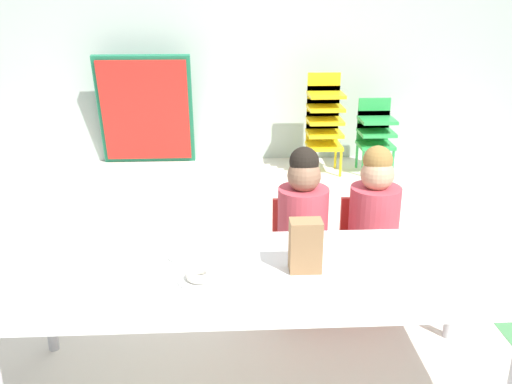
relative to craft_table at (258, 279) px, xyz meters
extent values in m
cube|color=silver|center=(0.14, 0.88, -0.54)|extent=(5.77, 5.32, 0.02)
cube|color=silver|center=(-0.76, 1.33, -0.53)|extent=(0.43, 0.43, 0.00)
cube|color=#B2C1B7|center=(0.14, 3.54, 0.71)|extent=(5.77, 0.10, 2.49)
cube|color=white|center=(0.00, 0.00, 0.02)|extent=(2.12, 0.75, 0.04)
cylinder|color=#B2B2B7|center=(-0.98, 0.32, -0.26)|extent=(0.05, 0.05, 0.54)
cylinder|color=#B2B2B7|center=(0.98, 0.32, -0.26)|extent=(0.05, 0.05, 0.54)
cube|color=red|center=(0.27, 0.60, -0.23)|extent=(0.32, 0.30, 0.03)
cube|color=red|center=(0.27, 0.75, -0.08)|extent=(0.29, 0.02, 0.30)
cylinder|color=#BF3F4C|center=(0.27, 0.60, -0.01)|extent=(0.31, 0.31, 0.38)
sphere|color=#8C664C|center=(0.27, 0.60, 0.25)|extent=(0.17, 0.17, 0.17)
sphere|color=black|center=(0.27, 0.61, 0.32)|extent=(0.15, 0.15, 0.15)
cylinder|color=red|center=(0.13, 0.47, -0.38)|extent=(0.02, 0.02, 0.28)
cylinder|color=red|center=(0.41, 0.47, -0.38)|extent=(0.02, 0.02, 0.28)
cylinder|color=red|center=(0.13, 0.73, -0.38)|extent=(0.02, 0.02, 0.28)
cylinder|color=red|center=(0.41, 0.73, -0.38)|extent=(0.02, 0.02, 0.28)
cube|color=red|center=(0.64, 0.60, -0.23)|extent=(0.32, 0.30, 0.03)
cube|color=red|center=(0.64, 0.75, -0.08)|extent=(0.29, 0.02, 0.30)
cylinder|color=#BF3F4C|center=(0.64, 0.60, -0.01)|extent=(0.30, 0.30, 0.38)
sphere|color=tan|center=(0.64, 0.60, 0.25)|extent=(0.17, 0.17, 0.17)
sphere|color=olive|center=(0.64, 0.61, 0.32)|extent=(0.15, 0.15, 0.15)
cylinder|color=red|center=(0.50, 0.47, -0.38)|extent=(0.02, 0.02, 0.28)
cylinder|color=red|center=(0.78, 0.47, -0.38)|extent=(0.02, 0.02, 0.28)
cylinder|color=red|center=(0.50, 0.73, -0.38)|extent=(0.02, 0.02, 0.28)
cylinder|color=red|center=(0.78, 0.73, -0.38)|extent=(0.02, 0.02, 0.28)
cube|color=yellow|center=(0.79, 3.00, -0.27)|extent=(0.32, 0.30, 0.03)
cube|color=yellow|center=(0.79, 3.14, -0.18)|extent=(0.30, 0.02, 0.18)
cube|color=yellow|center=(0.79, 3.00, -0.15)|extent=(0.32, 0.30, 0.03)
cube|color=yellow|center=(0.79, 3.14, -0.06)|extent=(0.30, 0.02, 0.18)
cube|color=yellow|center=(0.79, 3.00, -0.03)|extent=(0.32, 0.30, 0.03)
cube|color=yellow|center=(0.79, 3.14, 0.06)|extent=(0.30, 0.02, 0.18)
cube|color=yellow|center=(0.79, 3.00, 0.09)|extent=(0.32, 0.30, 0.03)
cube|color=yellow|center=(0.79, 3.14, 0.18)|extent=(0.30, 0.02, 0.18)
cube|color=yellow|center=(0.79, 3.00, 0.21)|extent=(0.32, 0.30, 0.03)
cube|color=yellow|center=(0.79, 3.14, 0.30)|extent=(0.30, 0.02, 0.18)
cylinder|color=yellow|center=(0.65, 2.87, -0.40)|extent=(0.02, 0.02, 0.26)
cylinder|color=yellow|center=(0.93, 2.87, -0.40)|extent=(0.02, 0.02, 0.26)
cylinder|color=yellow|center=(0.65, 3.13, -0.40)|extent=(0.02, 0.02, 0.26)
cylinder|color=yellow|center=(0.93, 3.13, -0.40)|extent=(0.02, 0.02, 0.26)
cube|color=green|center=(1.28, 3.00, -0.27)|extent=(0.32, 0.30, 0.03)
cube|color=green|center=(1.28, 3.14, -0.18)|extent=(0.30, 0.02, 0.18)
cube|color=green|center=(1.28, 3.00, -0.15)|extent=(0.32, 0.30, 0.03)
cube|color=green|center=(1.28, 3.14, -0.06)|extent=(0.30, 0.02, 0.18)
cube|color=green|center=(1.28, 3.00, -0.03)|extent=(0.32, 0.30, 0.03)
cube|color=green|center=(1.28, 3.14, 0.06)|extent=(0.30, 0.02, 0.18)
cylinder|color=green|center=(1.14, 2.87, -0.40)|extent=(0.02, 0.02, 0.26)
cylinder|color=green|center=(1.42, 2.87, -0.40)|extent=(0.02, 0.02, 0.26)
cylinder|color=green|center=(1.14, 3.13, -0.40)|extent=(0.02, 0.02, 0.26)
cylinder|color=green|center=(1.42, 3.13, -0.40)|extent=(0.02, 0.02, 0.26)
cube|color=#19724C|center=(-0.89, 3.35, 0.01)|extent=(0.90, 0.28, 1.09)
cube|color=red|center=(-0.89, 3.31, 0.01)|extent=(0.83, 0.23, 0.99)
cube|color=#9E754C|center=(0.19, -0.01, 0.15)|extent=(0.13, 0.09, 0.22)
cylinder|color=white|center=(-0.23, -0.08, 0.05)|extent=(0.18, 0.18, 0.01)
cylinder|color=white|center=(-0.29, 0.14, 0.05)|extent=(0.18, 0.18, 0.01)
torus|color=white|center=(-0.23, -0.08, 0.07)|extent=(0.12, 0.12, 0.04)
camera|label=1|loc=(-0.12, -2.06, 1.15)|focal=39.61mm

